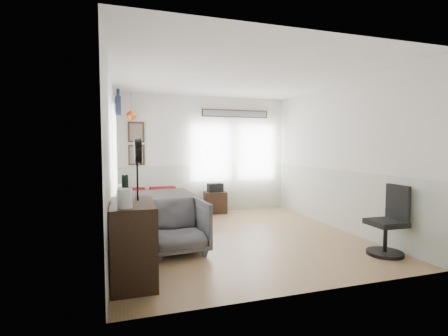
{
  "coord_description": "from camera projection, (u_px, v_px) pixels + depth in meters",
  "views": [
    {
      "loc": [
        -1.83,
        -5.15,
        1.54
      ],
      "look_at": [
        -0.1,
        0.4,
        1.15
      ],
      "focal_mm": 26.0,
      "sensor_mm": 36.0,
      "label": 1
    }
  ],
  "objects": [
    {
      "name": "room_shell",
      "position": [
        229.0,
        142.0,
        5.6
      ],
      "size": [
        4.02,
        4.52,
        2.71
      ],
      "color": "silver",
      "rests_on": "ground_plane"
    },
    {
      "name": "bed",
      "position": [
        153.0,
        209.0,
        6.32
      ],
      "size": [
        1.52,
        2.05,
        0.64
      ],
      "rotation": [
        0.0,
        0.0,
        0.05
      ],
      "color": "black",
      "rests_on": "ground_plane"
    },
    {
      "name": "kettle",
      "position": [
        125.0,
        198.0,
        3.35
      ],
      "size": [
        0.18,
        0.15,
        0.2
      ],
      "rotation": [
        0.0,
        0.0,
        0.2
      ],
      "color": "silver",
      "rests_on": "dresser"
    },
    {
      "name": "armchair",
      "position": [
        177.0,
        226.0,
        4.68
      ],
      "size": [
        0.88,
        0.9,
        0.77
      ],
      "primitive_type": "imported",
      "rotation": [
        0.0,
        0.0,
        0.07
      ],
      "color": "#59585A",
      "rests_on": "ground_plane"
    },
    {
      "name": "task_chair",
      "position": [
        389.0,
        226.0,
        4.59
      ],
      "size": [
        0.5,
        0.5,
        0.99
      ],
      "rotation": [
        0.0,
        0.0,
        -0.03
      ],
      "color": "black",
      "rests_on": "ground_plane"
    },
    {
      "name": "dresser",
      "position": [
        133.0,
        241.0,
        3.73
      ],
      "size": [
        0.48,
        1.0,
        0.9
      ],
      "primitive_type": "cube",
      "color": "black",
      "rests_on": "ground_plane"
    },
    {
      "name": "black_bag",
      "position": [
        215.0,
        188.0,
        7.49
      ],
      "size": [
        0.35,
        0.24,
        0.2
      ],
      "primitive_type": "cube",
      "rotation": [
        0.0,
        0.0,
        0.05
      ],
      "color": "black",
      "rests_on": "nightstand"
    },
    {
      "name": "bottle",
      "position": [
        125.0,
        188.0,
        3.8
      ],
      "size": [
        0.08,
        0.08,
        0.31
      ],
      "primitive_type": "cylinder",
      "color": "black",
      "rests_on": "dresser"
    },
    {
      "name": "wall_decor",
      "position": [
        158.0,
        120.0,
        6.95
      ],
      "size": [
        3.55,
        1.32,
        1.44
      ],
      "color": "#372515",
      "rests_on": "room_shell"
    },
    {
      "name": "stand_fan",
      "position": [
        138.0,
        152.0,
        3.78
      ],
      "size": [
        0.08,
        0.3,
        0.74
      ],
      "rotation": [
        0.0,
        0.0,
        0.02
      ],
      "color": "black",
      "rests_on": "dresser"
    },
    {
      "name": "nightstand",
      "position": [
        215.0,
        202.0,
        7.51
      ],
      "size": [
        0.51,
        0.42,
        0.49
      ],
      "primitive_type": "cube",
      "rotation": [
        0.0,
        0.0,
        -0.06
      ],
      "color": "black",
      "rests_on": "ground_plane"
    },
    {
      "name": "ground_plane",
      "position": [
        237.0,
        237.0,
        5.55
      ],
      "size": [
        4.0,
        4.5,
        0.01
      ],
      "primitive_type": "cube",
      "color": "#99794E"
    }
  ]
}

